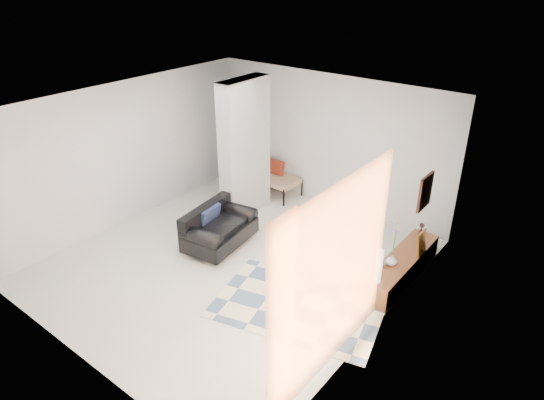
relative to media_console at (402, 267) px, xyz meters
The scene contains 17 objects.
floor 2.87m from the media_console, 151.58° to the right, with size 6.00×6.00×0.00m, color beige.
ceiling 3.87m from the media_console, 151.58° to the right, with size 6.00×6.00×0.00m, color white.
wall_back 3.23m from the media_console, 147.00° to the left, with size 6.00×6.00×0.00m, color silver.
wall_front 5.18m from the media_console, 120.01° to the right, with size 6.00×6.00×0.00m, color silver.
wall_left 5.57m from the media_console, 165.49° to the right, with size 6.00×6.00×0.00m, color silver.
wall_right 1.83m from the media_console, 80.43° to the right, with size 6.00×6.00×0.00m, color silver.
partition_column 3.82m from the media_console, behind, with size 0.35×1.20×2.80m, color #A5AAAC.
hallway_door 4.96m from the media_console, 160.94° to the left, with size 0.85×0.06×2.04m, color silver.
curtain 2.81m from the media_console, 86.59° to the right, with size 2.55×2.55×0.00m, color #FF8C43.
wall_art 1.46m from the media_console, ahead, with size 0.04×0.45×0.55m, color #351A0E.
media_console is the anchor object (origin of this frame).
loveseat 3.33m from the media_console, 159.87° to the right, with size 1.01×1.52×0.76m.
daybed 4.15m from the media_console, 162.22° to the left, with size 1.67×0.73×0.77m.
area_rug 1.92m from the media_console, 118.72° to the right, with size 2.52×1.68×0.01m, color beige.
cylinder_lamp 1.01m from the media_console, 91.29° to the right, with size 0.10×0.10×0.57m, color silver.
bronze_figurine 0.91m from the media_console, 93.38° to the left, with size 0.12×0.12×0.24m, color black, non-canonical shape.
vase 0.44m from the media_console, 98.53° to the right, with size 0.18×0.18×0.19m, color white.
Camera 1 is at (4.95, -5.28, 4.81)m, focal length 32.00 mm.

